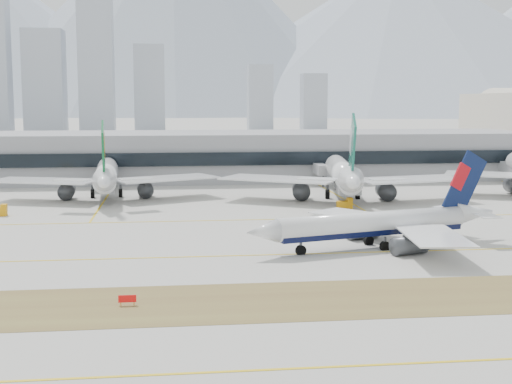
{
  "coord_description": "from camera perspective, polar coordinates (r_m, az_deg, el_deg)",
  "views": [
    {
      "loc": [
        -8.76,
        -118.51,
        24.99
      ],
      "look_at": [
        7.58,
        18.0,
        7.5
      ],
      "focal_mm": 50.0,
      "sensor_mm": 36.0,
      "label": 1
    }
  ],
  "objects": [
    {
      "name": "ground",
      "position": [
        121.43,
        -2.55,
        -4.63
      ],
      "size": [
        3000.0,
        3000.0,
        0.0
      ],
      "primitive_type": "plane",
      "color": "#A8A49D",
      "rests_on": "ground"
    },
    {
      "name": "apron_markings",
      "position": [
        69.77,
        0.87,
        -13.72
      ],
      "size": [
        360.0,
        122.22,
        0.06
      ],
      "color": "brown",
      "rests_on": "ground"
    },
    {
      "name": "hold_sign_left",
      "position": [
        89.98,
        -10.26,
        -8.41
      ],
      "size": [
        2.2,
        0.15,
        1.35
      ],
      "color": "red",
      "rests_on": "ground"
    },
    {
      "name": "widebody_cathay",
      "position": [
        184.09,
        6.99,
        1.29
      ],
      "size": [
        63.2,
        62.46,
        22.79
      ],
      "rotation": [
        0.0,
        0.0,
        1.42
      ],
      "color": "white",
      "rests_on": "ground"
    },
    {
      "name": "city_skyline",
      "position": [
        580.8,
        -16.77,
        9.4
      ],
      "size": [
        342.0,
        49.8,
        140.0
      ],
      "color": "#9DA5B3",
      "rests_on": "ground"
    },
    {
      "name": "widebody_eva",
      "position": [
        189.35,
        -11.9,
        1.22
      ],
      "size": [
        59.03,
        57.85,
        21.08
      ],
      "rotation": [
        0.0,
        0.0,
        1.64
      ],
      "color": "white",
      "rests_on": "ground"
    },
    {
      "name": "terminal",
      "position": [
        234.16,
        -4.67,
        2.94
      ],
      "size": [
        280.0,
        43.1,
        15.0
      ],
      "color": "gray",
      "rests_on": "ground"
    },
    {
      "name": "gse_c",
      "position": [
        168.52,
        7.15,
        -0.97
      ],
      "size": [
        3.55,
        2.0,
        2.6
      ],
      "color": "orange",
      "rests_on": "ground"
    },
    {
      "name": "taxiing_airliner",
      "position": [
        124.58,
        9.97,
        -2.56
      ],
      "size": [
        48.32,
        41.17,
        16.56
      ],
      "rotation": [
        0.0,
        0.0,
        3.42
      ],
      "color": "white",
      "rests_on": "ground"
    },
    {
      "name": "mountain_ridge",
      "position": [
        1531.27,
        -5.37,
        13.1
      ],
      "size": [
        2830.0,
        1120.0,
        470.0
      ],
      "color": "#9EA8B7",
      "rests_on": "ground"
    }
  ]
}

